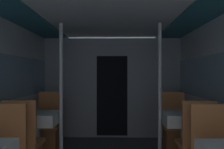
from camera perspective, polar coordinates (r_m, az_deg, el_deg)
name	(u,v)px	position (r m, az deg, el deg)	size (l,w,h in m)	color
ceiling_panel	(109,8)	(3.07, -0.72, 15.04)	(2.89, 6.43, 0.07)	silver
bulkhead_far	(112,88)	(5.24, 0.02, -3.09)	(2.83, 0.09, 2.07)	gray
dining_table_left_1	(38,120)	(3.89, -16.60, -9.96)	(0.59, 0.59, 0.75)	#4C4C51
chair_left_far_1	(48,134)	(4.47, -14.41, -13.00)	(0.41, 0.41, 1.01)	#9C5B31
support_pole_left_1	(61,93)	(3.75, -11.57, -4.26)	(0.06, 0.06, 2.07)	silver
dining_table_right_1	(183,121)	(3.84, 16.02, -10.09)	(0.59, 0.59, 0.75)	#4C4C51
chair_right_far_1	(175,134)	(4.43, 14.12, -13.13)	(0.41, 0.41, 1.01)	#9C5B31
support_pole_right_1	(160,94)	(3.71, 10.87, -4.30)	(0.06, 0.06, 2.07)	silver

